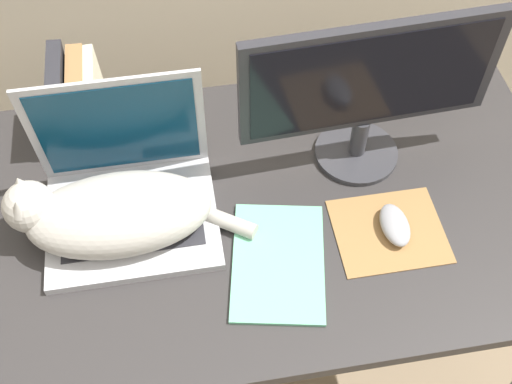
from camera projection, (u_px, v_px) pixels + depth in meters
desk at (223, 231)px, 1.37m from camera, size 1.45×0.73×0.75m
laptop at (128, 193)px, 1.28m from camera, size 0.34×0.28×0.29m
cat at (111, 213)px, 1.23m from camera, size 0.48×0.19×0.14m
external_monitor at (368, 89)px, 1.25m from camera, size 0.52×0.18×0.35m
mousepad at (389, 231)px, 1.28m from camera, size 0.22×0.19×0.00m
computer_mouse at (395, 225)px, 1.27m from camera, size 0.06×0.10×0.03m
book_row at (79, 101)px, 1.37m from camera, size 0.11×0.16×0.21m
notepad at (278, 262)px, 1.24m from camera, size 0.23×0.29×0.01m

